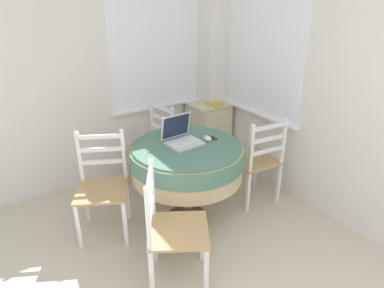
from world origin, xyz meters
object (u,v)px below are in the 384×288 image
at_px(dining_chair_near_back_window, 152,147).
at_px(dining_chair_camera_near, 172,229).
at_px(laptop, 182,137).
at_px(dining_chair_left_flank, 103,187).
at_px(cell_phone, 211,138).
at_px(round_dining_table, 187,160).
at_px(dining_chair_near_right_window, 257,161).
at_px(computer_mouse, 208,138).
at_px(book_on_cabinet, 214,103).
at_px(corner_cabinet, 209,132).

relative_size(dining_chair_near_back_window, dining_chair_camera_near, 1.00).
bearing_deg(laptop, dining_chair_left_flank, 166.36).
xyz_separation_m(laptop, dining_chair_near_back_window, (0.04, 0.69, -0.37)).
height_order(laptop, cell_phone, laptop).
relative_size(round_dining_table, laptop, 3.20).
bearing_deg(dining_chair_near_right_window, computer_mouse, 170.43).
bearing_deg(computer_mouse, book_on_cabinet, 50.66).
bearing_deg(dining_chair_left_flank, dining_chair_near_right_window, -13.66).
bearing_deg(dining_chair_left_flank, dining_chair_camera_near, -75.56).
relative_size(round_dining_table, book_on_cabinet, 4.60).
bearing_deg(corner_cabinet, dining_chair_camera_near, -132.79).
bearing_deg(round_dining_table, dining_chair_near_right_window, -8.15).
bearing_deg(dining_chair_near_back_window, cell_phone, -71.91).
bearing_deg(dining_chair_near_back_window, corner_cabinet, 9.76).
height_order(computer_mouse, corner_cabinet, computer_mouse).
xyz_separation_m(round_dining_table, dining_chair_left_flank, (-0.72, 0.25, -0.17)).
xyz_separation_m(dining_chair_near_back_window, dining_chair_camera_near, (-0.53, -1.36, 0.00)).
relative_size(round_dining_table, corner_cabinet, 1.36).
distance_m(cell_phone, book_on_cabinet, 1.06).
height_order(dining_chair_near_back_window, book_on_cabinet, dining_chair_near_back_window).
height_order(cell_phone, corner_cabinet, cell_phone).
bearing_deg(dining_chair_left_flank, corner_cabinet, 22.57).
relative_size(computer_mouse, corner_cabinet, 0.13).
xyz_separation_m(laptop, dining_chair_left_flank, (-0.71, 0.17, -0.37)).
relative_size(laptop, dining_chair_left_flank, 0.35).
height_order(round_dining_table, dining_chair_near_back_window, dining_chair_near_back_window).
bearing_deg(book_on_cabinet, dining_chair_near_back_window, -174.71).
relative_size(laptop, book_on_cabinet, 1.44).
distance_m(laptop, dining_chair_camera_near, 0.91).
relative_size(dining_chair_near_back_window, book_on_cabinet, 4.12).
bearing_deg(round_dining_table, dining_chair_left_flank, 160.76).
bearing_deg(laptop, computer_mouse, -23.27).
bearing_deg(round_dining_table, dining_chair_camera_near, -130.33).
distance_m(cell_phone, dining_chair_left_flank, 1.07).
height_order(round_dining_table, dining_chair_camera_near, dining_chair_camera_near).
bearing_deg(cell_phone, computer_mouse, -152.89).
bearing_deg(dining_chair_camera_near, cell_phone, 37.97).
relative_size(laptop, cell_phone, 2.51).
xyz_separation_m(round_dining_table, computer_mouse, (0.21, -0.02, 0.17)).
height_order(corner_cabinet, book_on_cabinet, book_on_cabinet).
relative_size(dining_chair_near_right_window, book_on_cabinet, 4.12).
xyz_separation_m(round_dining_table, dining_chair_camera_near, (-0.50, -0.59, -0.17)).
distance_m(laptop, dining_chair_near_right_window, 0.87).
bearing_deg(round_dining_table, computer_mouse, -4.43).
bearing_deg(cell_phone, dining_chair_near_back_window, 108.09).
bearing_deg(dining_chair_near_right_window, corner_cabinet, 82.34).
xyz_separation_m(cell_phone, dining_chair_left_flank, (-0.99, 0.23, -0.32)).
bearing_deg(computer_mouse, cell_phone, 27.11).
bearing_deg(dining_chair_near_right_window, dining_chair_camera_near, -159.12).
relative_size(cell_phone, dining_chair_camera_near, 0.14).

